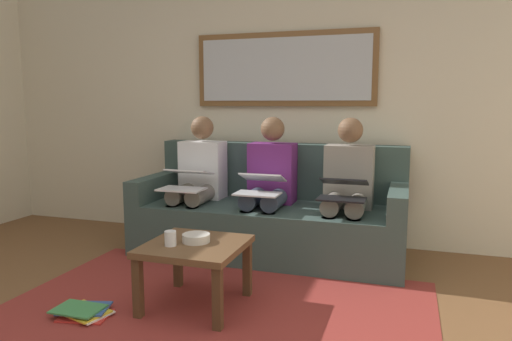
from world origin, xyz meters
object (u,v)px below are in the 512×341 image
(couch, at_px, (271,215))
(person_middle, at_px, (269,182))
(magazine_stack, at_px, (84,311))
(bowl, at_px, (196,238))
(person_left, at_px, (347,186))
(laptop_silver, at_px, (260,184))
(coffee_table, at_px, (195,253))
(cup, at_px, (170,238))
(person_right, at_px, (198,178))
(laptop_white, at_px, (186,179))
(laptop_black, at_px, (343,189))
(framed_mirror, at_px, (284,69))

(couch, distance_m, person_middle, 0.31)
(person_middle, distance_m, magazine_stack, 1.74)
(couch, distance_m, bowl, 1.21)
(person_left, distance_m, laptop_silver, 0.68)
(couch, distance_m, coffee_table, 1.23)
(coffee_table, bearing_deg, person_left, -123.93)
(cup, xyz_separation_m, person_middle, (-0.25, -1.24, 0.16))
(coffee_table, bearing_deg, bowl, -82.46)
(cup, bearing_deg, coffee_table, -141.73)
(person_right, bearing_deg, laptop_white, 90.00)
(laptop_black, xyz_separation_m, person_middle, (0.64, -0.24, -0.02))
(person_middle, relative_size, magazine_stack, 3.33)
(cup, distance_m, magazine_stack, 0.67)
(couch, relative_size, cup, 24.44)
(person_middle, height_order, laptop_white, person_middle)
(coffee_table, height_order, bowl, bowl)
(couch, height_order, bowl, couch)
(coffee_table, xyz_separation_m, laptop_black, (-0.77, -0.91, 0.28))
(bowl, distance_m, laptop_white, 1.04)
(bowl, distance_m, magazine_stack, 0.78)
(bowl, relative_size, person_right, 0.15)
(bowl, distance_m, person_right, 1.24)
(laptop_silver, bearing_deg, framed_mirror, -90.00)
(coffee_table, relative_size, cup, 6.47)
(laptop_black, relative_size, laptop_white, 0.90)
(couch, bearing_deg, person_middle, 90.00)
(coffee_table, bearing_deg, person_right, -66.19)
(person_middle, xyz_separation_m, magazine_stack, (0.71, 1.49, -0.58))
(bowl, bearing_deg, person_left, -124.64)
(magazine_stack, bearing_deg, person_middle, -115.39)
(cup, height_order, laptop_black, laptop_black)
(person_left, height_order, laptop_black, person_left)
(person_middle, xyz_separation_m, laptop_silver, (0.00, 0.24, 0.02))
(magazine_stack, bearing_deg, framed_mirror, -109.95)
(person_right, bearing_deg, framed_mirror, -144.47)
(person_right, bearing_deg, couch, -173.87)
(cup, distance_m, laptop_white, 1.09)
(laptop_black, xyz_separation_m, laptop_white, (1.28, -0.00, 0.01))
(bowl, relative_size, laptop_black, 0.50)
(couch, xyz_separation_m, magazine_stack, (0.71, 1.55, -0.28))
(person_middle, height_order, laptop_silver, person_middle)
(framed_mirror, relative_size, person_left, 1.43)
(cup, xyz_separation_m, laptop_silver, (-0.25, -1.00, 0.18))
(laptop_black, distance_m, person_right, 1.30)
(cup, bearing_deg, laptop_black, -131.73)
(person_right, bearing_deg, coffee_table, 113.81)
(cup, bearing_deg, laptop_white, -68.75)
(laptop_black, height_order, person_right, person_right)
(bowl, bearing_deg, laptop_black, -131.40)
(cup, distance_m, bowl, 0.16)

